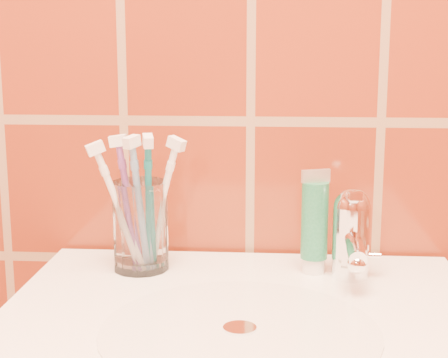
{
  "coord_description": "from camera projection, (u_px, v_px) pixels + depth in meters",
  "views": [
    {
      "loc": [
        0.03,
        0.23,
        1.15
      ],
      "look_at": [
        -0.03,
        1.08,
        0.98
      ],
      "focal_mm": 55.0,
      "sensor_mm": 36.0,
      "label": 1
    }
  ],
  "objects": [
    {
      "name": "toothbrush_0",
      "position": [
        140.0,
        206.0,
        0.9
      ],
      "size": [
        0.07,
        0.08,
        0.2
      ],
      "primitive_type": null,
      "rotation": [
        0.14,
        0.0,
        -0.52
      ],
      "color": "#6D95C3",
      "rests_on": "glass_tumbler"
    },
    {
      "name": "toothpaste_tube",
      "position": [
        315.0,
        225.0,
        0.9
      ],
      "size": [
        0.04,
        0.04,
        0.14
      ],
      "rotation": [
        0.0,
        0.0,
        0.36
      ],
      "color": "white",
      "rests_on": "pedestal_sink"
    },
    {
      "name": "glass_tumbler",
      "position": [
        140.0,
        226.0,
        0.92
      ],
      "size": [
        0.09,
        0.09,
        0.12
      ],
      "primitive_type": "cylinder",
      "rotation": [
        0.0,
        0.0,
        -0.33
      ],
      "color": "white",
      "rests_on": "pedestal_sink"
    },
    {
      "name": "toothbrush_4",
      "position": [
        148.0,
        205.0,
        0.9
      ],
      "size": [
        0.06,
        0.1,
        0.2
      ],
      "primitive_type": null,
      "rotation": [
        0.19,
        0.0,
        0.26
      ],
      "color": "#0D6E74",
      "rests_on": "glass_tumbler"
    },
    {
      "name": "toothbrush_1",
      "position": [
        161.0,
        205.0,
        0.91
      ],
      "size": [
        0.13,
        0.11,
        0.2
      ],
      "primitive_type": null,
      "rotation": [
        0.31,
        0.0,
        1.08
      ],
      "color": "white",
      "rests_on": "glass_tumbler"
    },
    {
      "name": "toothbrush_3",
      "position": [
        120.0,
        209.0,
        0.89
      ],
      "size": [
        0.13,
        0.11,
        0.19
      ],
      "primitive_type": null,
      "rotation": [
        0.34,
        0.0,
        -1.16
      ],
      "color": "white",
      "rests_on": "glass_tumbler"
    },
    {
      "name": "faucet",
      "position": [
        352.0,
        231.0,
        0.88
      ],
      "size": [
        0.05,
        0.11,
        0.12
      ],
      "color": "white",
      "rests_on": "pedestal_sink"
    },
    {
      "name": "toothbrush_2",
      "position": [
        129.0,
        205.0,
        0.9
      ],
      "size": [
        0.06,
        0.05,
        0.19
      ],
      "primitive_type": null,
      "rotation": [
        0.14,
        0.0,
        -1.51
      ],
      "color": "#7A408A",
      "rests_on": "glass_tumbler"
    }
  ]
}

